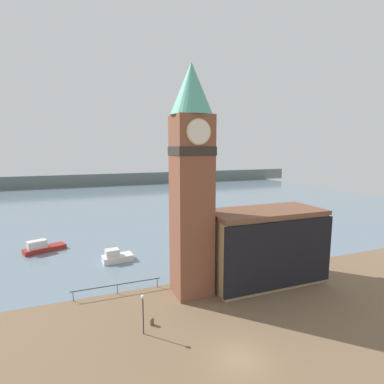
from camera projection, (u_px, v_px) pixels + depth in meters
The scene contains 10 objects.
ground_plane at pixel (239, 359), 22.51m from camera, with size 160.00×160.00×0.00m, color brown.
water at pixel (117, 200), 90.80m from camera, with size 160.00×120.00×0.00m.
far_shoreline at pixel (105, 180), 127.40m from camera, with size 180.00×3.00×5.00m.
pier_railing at pixel (117, 286), 32.40m from camera, with size 9.52×0.08×1.09m.
clock_tower at pixel (192, 176), 31.04m from camera, with size 4.38×4.38×24.15m.
pier_building at pixel (265, 246), 34.92m from camera, with size 13.62×6.35×8.68m.
boat_near at pixel (116, 257), 41.84m from camera, with size 4.27×2.51×1.82m.
boat_far at pixel (42, 247), 45.77m from camera, with size 6.24×4.06×1.88m.
mooring_bollard_near at pixel (152, 321), 26.75m from camera, with size 0.37×0.37×0.68m.
lamp_post at pixel (143, 306), 25.16m from camera, with size 0.32×0.32×3.53m.
Camera 1 is at (-10.64, -17.83, 15.69)m, focal length 28.00 mm.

